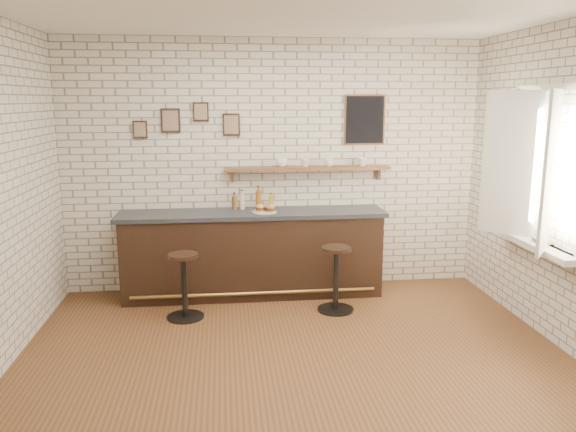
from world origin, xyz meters
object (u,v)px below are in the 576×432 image
Objects in this scene: bar_counter at (253,253)px; shelf_cup_c at (329,163)px; ciabatta_sandwich at (266,208)px; bitters_bottle_amber at (258,199)px; shelf_cup_a at (282,163)px; sandwich_plate at (265,212)px; bar_stool_left at (184,284)px; shelf_cup_d at (362,162)px; condiment_bottle_yellow at (271,202)px; bar_stool_right at (336,277)px; bitters_bottle_brown at (234,202)px; book_upper at (536,240)px; shelf_cup_b at (305,163)px; bitters_bottle_white at (242,201)px; book_lower at (534,241)px.

bar_counter is 25.85× the size of shelf_cup_c.
bar_counter is at bearing 156.95° from ciabatta_sandwich.
shelf_cup_a reaches higher than bitters_bottle_amber.
bitters_bottle_amber is (-0.06, 0.23, 0.11)m from sandwich_plate.
bar_stool_left is 2.56m from shelf_cup_d.
bar_counter is at bearing 41.08° from bar_stool_left.
shelf_cup_a reaches higher than condiment_bottle_yellow.
bar_counter is 4.27× the size of bar_stool_right.
bitters_bottle_brown is at bearing 86.74° from shelf_cup_c.
shelf_cup_a is (0.23, 0.27, 0.54)m from sandwich_plate.
shelf_cup_a is (-0.51, 0.84, 1.17)m from bar_stool_right.
shelf_cup_c is at bearing 136.93° from book_upper.
condiment_bottle_yellow is 1.77× the size of shelf_cup_d.
ciabatta_sandwich is at bearing 33.29° from bar_stool_left.
shelf_cup_b reaches higher than ciabatta_sandwich.
bitters_bottle_white is 1.67× the size of shelf_cup_a.
book_upper is at bearing -32.44° from bitters_bottle_amber.
bitters_bottle_white reaches higher than book_lower.
bar_stool_left is 6.63× the size of shelf_cup_d.
shelf_cup_b is (0.85, 0.04, 0.45)m from bitters_bottle_brown.
book_upper is (0.00, -0.03, 0.02)m from book_lower.
condiment_bottle_yellow is (0.09, 0.23, 0.03)m from ciabatta_sandwich.
shelf_cup_d is at bearing 143.59° from book_lower.
book_lower is (2.52, -1.38, -0.08)m from sandwich_plate.
shelf_cup_c is (0.86, 0.04, 0.42)m from bitters_bottle_amber.
bar_counter is 29.02× the size of shelf_cup_d.
bar_stool_left is at bearing -128.31° from bitters_bottle_white.
shelf_cup_d is (0.41, 0.00, 0.00)m from shelf_cup_c.
ciabatta_sandwich is 1.21× the size of bitters_bottle_brown.
sandwich_plate is at bearing 142.14° from bar_stool_right.
condiment_bottle_yellow is (0.15, 0.00, -0.03)m from bitters_bottle_amber.
bar_stool_right is at bearing -36.55° from bitters_bottle_brown.
ciabatta_sandwich is 0.34× the size of bar_stool_right.
bitters_bottle_amber reaches higher than book_lower.
book_upper is at bearing -29.79° from bitters_bottle_brown.
bitters_bottle_amber is at bearing 148.78° from book_upper.
bitters_bottle_white is 2.30× the size of shelf_cup_b.
book_lower is at bearing -55.76° from shelf_cup_a.
ciabatta_sandwich reaches higher than book_lower.
sandwich_plate is at bearing -24.60° from bar_counter.
bitters_bottle_amber is 1.23× the size of book_lower.
book_lower is (2.86, -1.61, -0.15)m from bitters_bottle_brown.
sandwich_plate is 0.39× the size of bar_stool_right.
bitters_bottle_brown is at bearing 146.42° from sandwich_plate.
bar_counter is 1.13m from shelf_cup_a.
bitters_bottle_amber is at bearing 0.00° from bitters_bottle_brown.
sandwich_plate is 1.37× the size of bitters_bottle_brown.
bitters_bottle_brown is at bearing 141.05° from bar_counter.
bar_stool_right is at bearing -125.63° from shelf_cup_d.
shelf_cup_a is at bearing 28.59° from bar_counter.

